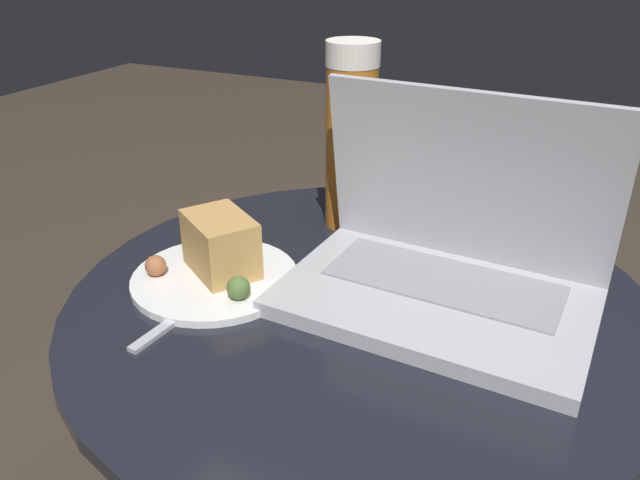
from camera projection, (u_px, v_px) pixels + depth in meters
name	position (u px, v px, depth m)	size (l,w,h in m)	color
table	(356.00, 390.00, 0.78)	(0.67, 0.67, 0.50)	black
laptop	(445.00, 259.00, 0.69)	(0.34, 0.23, 0.23)	#B2B2B7
beer_glass	(351.00, 137.00, 0.83)	(0.07, 0.07, 0.25)	#C6701E
snack_plate	(217.00, 261.00, 0.73)	(0.20, 0.20, 0.08)	white
fork	(205.00, 298.00, 0.70)	(0.03, 0.20, 0.00)	#B2B2B7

